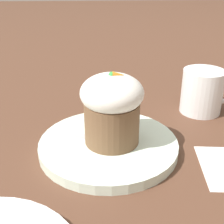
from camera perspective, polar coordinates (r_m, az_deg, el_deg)
The scene contains 5 objects.
ground_plane at distance 0.50m, azimuth -0.66°, elevation -6.88°, with size 4.00×4.00×0.00m, color #513323.
dessert_plate at distance 0.50m, azimuth -0.66°, elevation -6.10°, with size 0.22×0.22×0.02m.
carrot_cake at distance 0.46m, azimuth 0.00°, elevation 0.72°, with size 0.09×0.09×0.11m.
spoon at distance 0.49m, azimuth -2.84°, elevation -4.99°, with size 0.11×0.07×0.01m.
coffee_cup at distance 0.63m, azimuth 16.31°, elevation 3.64°, with size 0.11×0.08×0.09m.
Camera 1 is at (-0.02, -0.42, 0.27)m, focal length 50.00 mm.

